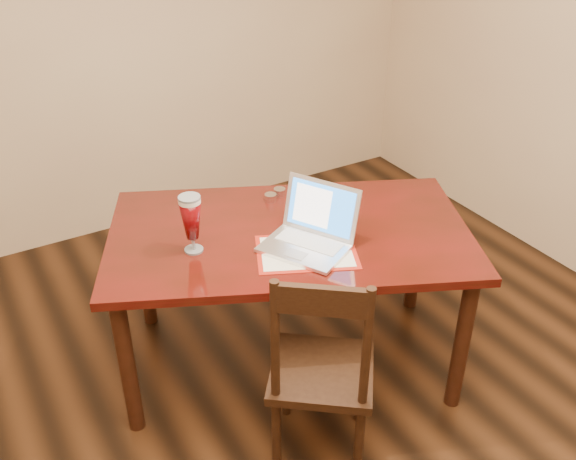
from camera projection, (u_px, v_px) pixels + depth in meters
room_shell at (331, 75)px, 1.81m from camera, size 4.51×5.01×2.71m
dining_table at (288, 247)px, 3.01m from camera, size 1.91×1.55×1.05m
dining_chair at (321, 371)px, 2.63m from camera, size 0.58×0.58×1.00m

